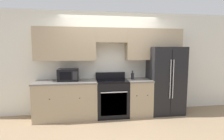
{
  "coord_description": "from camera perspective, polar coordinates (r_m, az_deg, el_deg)",
  "views": [
    {
      "loc": [
        -0.63,
        -3.88,
        1.63
      ],
      "look_at": [
        0.0,
        0.31,
        1.15
      ],
      "focal_mm": 28.0,
      "sensor_mm": 36.0,
      "label": 1
    }
  ],
  "objects": [
    {
      "name": "ground_plane",
      "position": [
        4.26,
        0.65,
        -16.03
      ],
      "size": [
        12.0,
        12.0,
        0.0
      ],
      "primitive_type": "plane",
      "color": "#937A5B"
    },
    {
      "name": "wall_back",
      "position": [
        4.51,
        -0.52,
        4.84
      ],
      "size": [
        8.0,
        0.39,
        2.6
      ],
      "color": "silver",
      "rests_on": "ground_plane"
    },
    {
      "name": "lower_cabinets_left",
      "position": [
        4.38,
        -14.66,
        -9.36
      ],
      "size": [
        1.47,
        0.64,
        0.9
      ],
      "color": "tan",
      "rests_on": "ground_plane"
    },
    {
      "name": "lower_cabinets_right",
      "position": [
        4.55,
        8.57,
        -8.62
      ],
      "size": [
        0.61,
        0.64,
        0.9
      ],
      "color": "tan",
      "rests_on": "ground_plane"
    },
    {
      "name": "oven_range",
      "position": [
        4.4,
        0.03,
        -9.01
      ],
      "size": [
        0.77,
        0.65,
        1.06
      ],
      "color": "black",
      "rests_on": "ground_plane"
    },
    {
      "name": "refrigerator",
      "position": [
        4.76,
        16.82,
        -3.16
      ],
      "size": [
        0.86,
        0.75,
        1.71
      ],
      "color": "black",
      "rests_on": "ground_plane"
    },
    {
      "name": "microwave",
      "position": [
        4.34,
        -14.09,
        -1.52
      ],
      "size": [
        0.49,
        0.38,
        0.28
      ],
      "color": "black",
      "rests_on": "lower_cabinets_left"
    },
    {
      "name": "bottle",
      "position": [
        4.43,
        6.68,
        -1.93
      ],
      "size": [
        0.07,
        0.07,
        0.22
      ],
      "color": "black",
      "rests_on": "lower_cabinets_right"
    }
  ]
}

